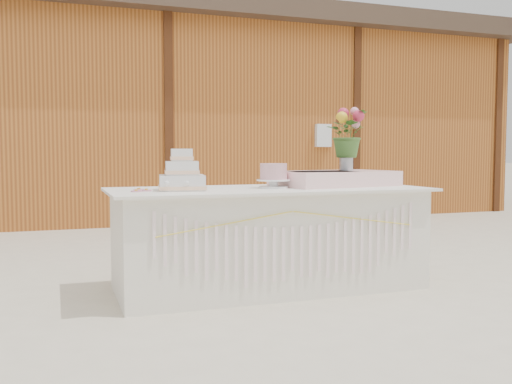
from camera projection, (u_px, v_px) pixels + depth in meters
ground at (269, 288)px, 4.38m from camera, size 80.00×80.00×0.00m
barn at (146, 116)px, 9.89m from camera, size 12.60×4.60×3.30m
cake_table at (269, 238)px, 4.35m from camera, size 2.40×1.00×0.77m
wedding_cake at (182, 176)px, 4.07m from camera, size 0.38×0.38×0.30m
pink_cake_stand at (274, 174)px, 4.31m from camera, size 0.26×0.26×0.19m
satin_runner at (335, 178)px, 4.60m from camera, size 1.04×0.71×0.12m
flower_vase at (346, 161)px, 4.70m from camera, size 0.11×0.11×0.16m
bouquet at (347, 128)px, 4.68m from camera, size 0.46×0.46×0.39m
loose_flowers at (135, 189)px, 4.08m from camera, size 0.16×0.37×0.02m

